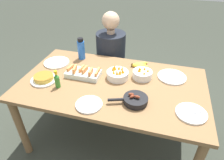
{
  "coord_description": "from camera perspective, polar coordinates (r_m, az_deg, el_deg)",
  "views": [
    {
      "loc": [
        0.41,
        -1.44,
        1.81
      ],
      "look_at": [
        0.0,
        0.0,
        0.77
      ],
      "focal_mm": 32.0,
      "sensor_mm": 36.0,
      "label": 1
    }
  ],
  "objects": [
    {
      "name": "banana_bunch",
      "position": [
        2.08,
        7.83,
        4.16
      ],
      "size": [
        0.2,
        0.16,
        0.04
      ],
      "color": "yellow",
      "rests_on": "dining_table"
    },
    {
      "name": "melon_tray",
      "position": [
        1.93,
        -8.19,
        1.97
      ],
      "size": [
        0.33,
        0.17,
        0.1
      ],
      "color": "silver",
      "rests_on": "dining_table"
    },
    {
      "name": "ground_plane",
      "position": [
        2.35,
        0.0,
        -15.63
      ],
      "size": [
        14.0,
        14.0,
        0.0
      ],
      "primitive_type": "plane",
      "color": "#383D33"
    },
    {
      "name": "dining_table",
      "position": [
        1.89,
        0.0,
        -2.97
      ],
      "size": [
        1.7,
        0.97,
        0.74
      ],
      "color": "olive",
      "rests_on": "ground_plane"
    },
    {
      "name": "fruit_bowl_citrus",
      "position": [
        1.91,
        8.65,
        1.67
      ],
      "size": [
        0.18,
        0.18,
        0.11
      ],
      "color": "white",
      "rests_on": "dining_table"
    },
    {
      "name": "empty_plate_near_front",
      "position": [
        1.6,
        -6.6,
        -6.97
      ],
      "size": [
        0.21,
        0.21,
        0.02
      ],
      "color": "white",
      "rests_on": "dining_table"
    },
    {
      "name": "fruit_bowl_mango",
      "position": [
        1.88,
        1.62,
        1.68
      ],
      "size": [
        0.21,
        0.21,
        0.13
      ],
      "color": "white",
      "rests_on": "dining_table"
    },
    {
      "name": "hot_sauce_bottle",
      "position": [
        1.81,
        -15.44,
        -0.01
      ],
      "size": [
        0.05,
        0.05,
        0.17
      ],
      "color": "#337F2D",
      "rests_on": "dining_table"
    },
    {
      "name": "frittata_plate_center",
      "position": [
        1.96,
        -18.91,
        0.44
      ],
      "size": [
        0.24,
        0.24,
        0.06
      ],
      "color": "white",
      "rests_on": "dining_table"
    },
    {
      "name": "skillet",
      "position": [
        1.62,
        6.52,
        -5.62
      ],
      "size": [
        0.32,
        0.2,
        0.08
      ],
      "rotation": [
        0.0,
        0.0,
        3.48
      ],
      "color": "black",
      "rests_on": "dining_table"
    },
    {
      "name": "water_bottle",
      "position": [
        2.21,
        -8.8,
        8.7
      ],
      "size": [
        0.08,
        0.08,
        0.24
      ],
      "color": "blue",
      "rests_on": "dining_table"
    },
    {
      "name": "empty_plate_mid_edge",
      "position": [
        1.63,
        21.68,
        -8.83
      ],
      "size": [
        0.23,
        0.23,
        0.02
      ],
      "color": "white",
      "rests_on": "dining_table"
    },
    {
      "name": "person_figure",
      "position": [
        2.6,
        -0.32,
        4.02
      ],
      "size": [
        0.39,
        0.39,
        1.18
      ],
      "color": "black",
      "rests_on": "ground_plane"
    },
    {
      "name": "empty_plate_far_right",
      "position": [
        2.22,
        -15.52,
        4.83
      ],
      "size": [
        0.27,
        0.27,
        0.02
      ],
      "color": "white",
      "rests_on": "dining_table"
    },
    {
      "name": "empty_plate_far_left",
      "position": [
        1.99,
        16.73,
        0.87
      ],
      "size": [
        0.27,
        0.27,
        0.02
      ],
      "color": "white",
      "rests_on": "dining_table"
    }
  ]
}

